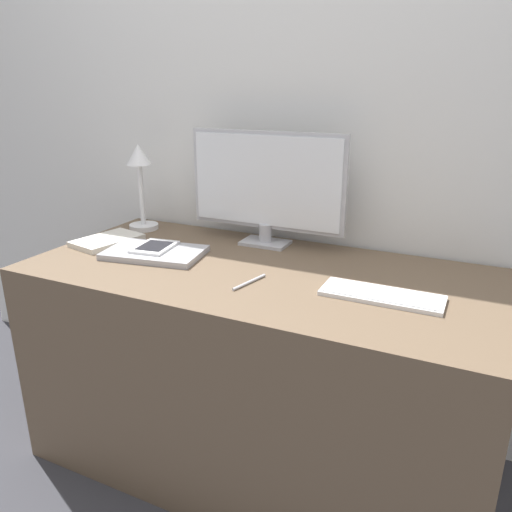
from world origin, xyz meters
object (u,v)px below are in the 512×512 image
Objects in this scene: desk_lamp at (140,176)px; notebook at (107,240)px; keyboard at (382,295)px; monitor at (266,185)px; ereader at (155,247)px; pen at (249,282)px; laptop at (155,253)px.

notebook is at bearing -91.18° from desk_lamp.
desk_lamp is at bearing 164.74° from keyboard.
monitor is 1.73× the size of desk_lamp.
pen is (0.42, -0.10, -0.02)m from ereader.
desk_lamp is 1.27× the size of notebook.
laptop is at bearing -53.99° from ereader.
desk_lamp is (-1.02, 0.28, 0.21)m from keyboard.
desk_lamp reaches higher than laptop.
keyboard is (0.49, -0.31, -0.21)m from monitor.
keyboard is at bearing -31.93° from monitor.
ereader is 0.51× the size of desk_lamp.
keyboard is 0.94× the size of laptop.
laptop reaches higher than keyboard.
desk_lamp is at bearing 133.42° from laptop.
laptop is at bearing -9.42° from notebook.
ereader reaches higher than notebook.
keyboard is at bearing 9.86° from pen.
desk_lamp reaches higher than pen.
monitor is at bearing 107.20° from pen.
keyboard is 1.94× the size of ereader.
laptop is 0.41m from desk_lamp.
laptop is (-0.78, 0.02, 0.00)m from keyboard.
laptop is at bearing -135.94° from monitor.
desk_lamp is at bearing -177.09° from monitor.
laptop is 2.46× the size of pen.
monitor reaches higher than laptop.
notebook is at bearing -155.81° from monitor.
keyboard reaches higher than pen.
ereader is 0.43m from pen.
laptop is at bearing -46.58° from desk_lamp.
notebook is 1.84× the size of pen.
ereader is (-0.30, -0.27, -0.19)m from monitor.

